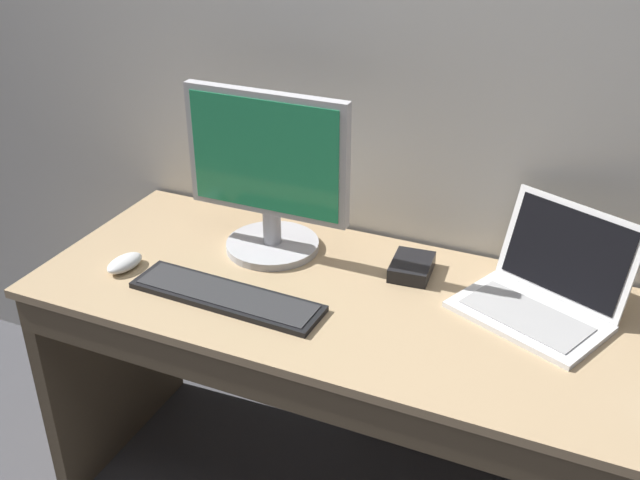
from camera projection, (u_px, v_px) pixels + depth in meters
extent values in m
cube|color=tan|center=(371.00, 305.00, 1.84)|extent=(1.73, 0.66, 0.02)
cube|color=brown|center=(113.00, 346.00, 2.33)|extent=(0.04, 0.61, 0.74)
cube|color=brown|center=(319.00, 400.00, 1.62)|extent=(1.66, 0.02, 0.09)
cube|color=white|center=(528.00, 316.00, 1.77)|extent=(0.40, 0.33, 0.01)
cube|color=#ACACAC|center=(526.00, 315.00, 1.76)|extent=(0.32, 0.24, 0.00)
cube|color=white|center=(568.00, 252.00, 1.79)|extent=(0.34, 0.20, 0.23)
cube|color=black|center=(567.00, 252.00, 1.79)|extent=(0.30, 0.18, 0.20)
cylinder|color=#B7B7BC|center=(273.00, 245.00, 2.07)|extent=(0.26, 0.26, 0.02)
cylinder|color=#B7B7BC|center=(272.00, 226.00, 2.04)|extent=(0.05, 0.05, 0.10)
cube|color=#B7B7BC|center=(267.00, 154.00, 1.92)|extent=(0.45, 0.03, 0.33)
cube|color=#23935B|center=(264.00, 157.00, 1.91)|extent=(0.42, 0.00, 0.30)
cube|color=black|center=(226.00, 297.00, 1.84)|extent=(0.50, 0.15, 0.01)
cube|color=#2D2D30|center=(226.00, 294.00, 1.84)|extent=(0.47, 0.12, 0.00)
ellipsoid|color=white|center=(125.00, 263.00, 1.97)|extent=(0.08, 0.12, 0.03)
cube|color=black|center=(412.00, 267.00, 1.94)|extent=(0.11, 0.15, 0.04)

